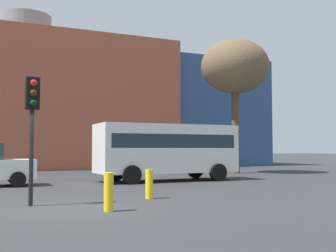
# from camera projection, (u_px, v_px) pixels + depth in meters

# --- Properties ---
(ground_plane) EXTENTS (200.00, 200.00, 0.00)m
(ground_plane) POSITION_uv_depth(u_px,v_px,m) (70.00, 209.00, 10.87)
(ground_plane) COLOR #2D3033
(building_backdrop) EXTENTS (42.43, 10.09, 12.42)m
(building_backdrop) POSITION_uv_depth(u_px,v_px,m) (25.00, 105.00, 34.06)
(building_backdrop) COLOR #B2563D
(building_backdrop) RESTS_ON ground_plane
(white_bus) EXTENTS (6.80, 2.62, 2.72)m
(white_bus) POSITION_uv_depth(u_px,v_px,m) (167.00, 148.00, 20.49)
(white_bus) COLOR white
(white_bus) RESTS_ON ground_plane
(traffic_light_island) EXTENTS (0.38, 0.38, 3.54)m
(traffic_light_island) POSITION_uv_depth(u_px,v_px,m) (32.00, 111.00, 11.61)
(traffic_light_island) COLOR black
(traffic_light_island) RESTS_ON ground_plane
(bare_tree_1) EXTENTS (4.38, 4.38, 8.61)m
(bare_tree_1) POSITION_uv_depth(u_px,v_px,m) (235.00, 68.00, 27.11)
(bare_tree_1) COLOR brown
(bare_tree_1) RESTS_ON ground_plane
(bollard_yellow_0) EXTENTS (0.24, 0.24, 0.97)m
(bollard_yellow_0) POSITION_uv_depth(u_px,v_px,m) (109.00, 192.00, 10.50)
(bollard_yellow_0) COLOR yellow
(bollard_yellow_0) RESTS_ON ground_plane
(bollard_yellow_1) EXTENTS (0.24, 0.24, 0.91)m
(bollard_yellow_1) POSITION_uv_depth(u_px,v_px,m) (149.00, 184.00, 13.18)
(bollard_yellow_1) COLOR yellow
(bollard_yellow_1) RESTS_ON ground_plane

